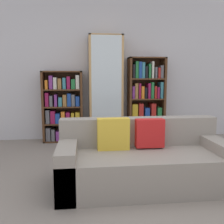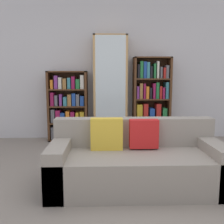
{
  "view_description": "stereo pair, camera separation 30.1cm",
  "coord_description": "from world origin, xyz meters",
  "px_view_note": "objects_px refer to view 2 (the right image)",
  "views": [
    {
      "loc": [
        -0.53,
        -2.15,
        1.22
      ],
      "look_at": [
        -0.12,
        1.48,
        0.69
      ],
      "focal_mm": 40.0,
      "sensor_mm": 36.0,
      "label": 1
    },
    {
      "loc": [
        -0.23,
        -2.18,
        1.22
      ],
      "look_at": [
        -0.12,
        1.48,
        0.69
      ],
      "focal_mm": 40.0,
      "sensor_mm": 36.0,
      "label": 2
    }
  ],
  "objects_px": {
    "couch": "(136,162)",
    "display_cabinet": "(110,89)",
    "bookshelf_left": "(68,107)",
    "bookshelf_right": "(151,100)",
    "wine_bottle": "(150,149)"
  },
  "relations": [
    {
      "from": "display_cabinet",
      "to": "bookshelf_right",
      "type": "height_order",
      "value": "display_cabinet"
    },
    {
      "from": "couch",
      "to": "bookshelf_left",
      "type": "bearing_deg",
      "value": 116.68
    },
    {
      "from": "bookshelf_right",
      "to": "wine_bottle",
      "type": "height_order",
      "value": "bookshelf_right"
    },
    {
      "from": "couch",
      "to": "display_cabinet",
      "type": "distance_m",
      "value": 2.19
    },
    {
      "from": "bookshelf_left",
      "to": "wine_bottle",
      "type": "bearing_deg",
      "value": -39.68
    },
    {
      "from": "bookshelf_left",
      "to": "bookshelf_right",
      "type": "xyz_separation_m",
      "value": [
        1.59,
        0.0,
        0.13
      ]
    },
    {
      "from": "display_cabinet",
      "to": "bookshelf_right",
      "type": "bearing_deg",
      "value": 1.19
    },
    {
      "from": "couch",
      "to": "wine_bottle",
      "type": "xyz_separation_m",
      "value": [
        0.33,
        0.94,
        -0.13
      ]
    },
    {
      "from": "display_cabinet",
      "to": "wine_bottle",
      "type": "relative_size",
      "value": 5.8
    },
    {
      "from": "wine_bottle",
      "to": "couch",
      "type": "bearing_deg",
      "value": -109.35
    },
    {
      "from": "display_cabinet",
      "to": "couch",
      "type": "bearing_deg",
      "value": -83.49
    },
    {
      "from": "couch",
      "to": "bookshelf_left",
      "type": "xyz_separation_m",
      "value": [
        -1.04,
        2.08,
        0.36
      ]
    },
    {
      "from": "couch",
      "to": "bookshelf_left",
      "type": "relative_size",
      "value": 1.43
    },
    {
      "from": "couch",
      "to": "bookshelf_right",
      "type": "relative_size",
      "value": 1.19
    },
    {
      "from": "couch",
      "to": "bookshelf_left",
      "type": "height_order",
      "value": "bookshelf_left"
    }
  ]
}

